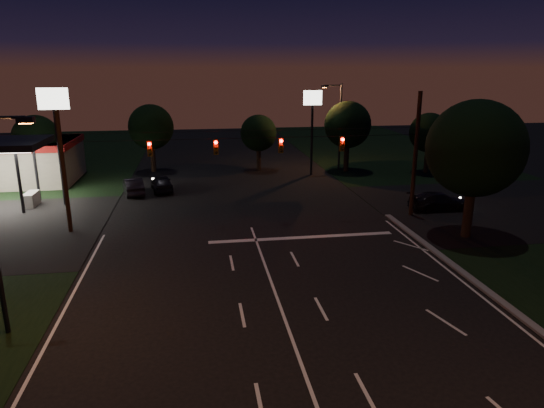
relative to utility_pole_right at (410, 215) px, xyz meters
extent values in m
plane|color=black|center=(-12.00, -15.00, 0.00)|extent=(140.00, 140.00, 0.00)
cube|color=black|center=(8.00, 1.00, 0.00)|extent=(20.00, 16.00, 0.02)
cube|color=silver|center=(-9.00, -3.50, 0.01)|extent=(12.00, 0.50, 0.01)
cylinder|color=black|center=(0.00, 0.00, 0.00)|extent=(0.30, 0.30, 9.00)
cylinder|color=black|center=(-24.00, 0.00, 0.00)|extent=(0.28, 0.28, 8.00)
cylinder|color=black|center=(-12.00, 0.00, 6.00)|extent=(24.00, 0.03, 0.03)
cylinder|color=black|center=(-12.00, 0.00, 6.50)|extent=(24.00, 0.02, 0.02)
cube|color=#3F3307|center=(-18.50, 0.00, 5.45)|extent=(0.32, 0.26, 1.00)
sphere|color=#FF0705|center=(-18.50, -0.16, 5.78)|extent=(0.22, 0.22, 0.22)
sphere|color=black|center=(-18.50, -0.16, 5.45)|extent=(0.20, 0.20, 0.20)
sphere|color=black|center=(-18.50, -0.16, 5.12)|extent=(0.20, 0.20, 0.20)
cube|color=#3F3307|center=(-14.20, 0.00, 5.45)|extent=(0.32, 0.26, 1.00)
sphere|color=#FF0705|center=(-14.20, -0.16, 5.78)|extent=(0.22, 0.22, 0.22)
sphere|color=black|center=(-14.20, -0.16, 5.45)|extent=(0.20, 0.20, 0.20)
sphere|color=black|center=(-14.20, -0.16, 5.12)|extent=(0.20, 0.20, 0.20)
cube|color=#3F3307|center=(-9.80, 0.00, 5.45)|extent=(0.32, 0.26, 1.00)
sphere|color=#FF0705|center=(-9.80, -0.16, 5.78)|extent=(0.22, 0.22, 0.22)
sphere|color=black|center=(-9.80, -0.16, 5.45)|extent=(0.20, 0.20, 0.20)
sphere|color=black|center=(-9.80, -0.16, 5.12)|extent=(0.20, 0.20, 0.20)
cube|color=#3F3307|center=(-5.50, 0.00, 5.45)|extent=(0.32, 0.26, 1.00)
sphere|color=#FF0705|center=(-5.50, -0.16, 5.78)|extent=(0.22, 0.22, 0.22)
sphere|color=black|center=(-5.50, -0.16, 5.45)|extent=(0.20, 0.20, 0.20)
sphere|color=black|center=(-5.50, -0.16, 5.12)|extent=(0.20, 0.20, 0.20)
cube|color=gray|center=(-28.50, 7.00, 0.55)|extent=(0.80, 2.00, 1.10)
cylinder|color=black|center=(-28.50, 5.00, 2.40)|extent=(0.24, 0.24, 4.80)
cylinder|color=black|center=(-28.50, 9.00, 2.40)|extent=(0.24, 0.24, 4.80)
cylinder|color=black|center=(-26.00, 7.00, 3.75)|extent=(0.24, 0.24, 7.50)
cube|color=white|center=(-26.00, 7.00, 8.30)|extent=(2.20, 0.30, 1.60)
cylinder|color=black|center=(-4.00, 15.00, 3.50)|extent=(0.24, 0.24, 7.00)
cube|color=white|center=(-4.00, 15.00, 7.70)|extent=(1.80, 0.30, 1.40)
cube|color=black|center=(-21.70, -13.00, 8.70)|extent=(0.60, 0.35, 0.22)
cube|color=orange|center=(-21.70, -13.00, 8.58)|extent=(0.45, 0.25, 0.04)
cylinder|color=black|center=(-0.50, 17.00, 4.50)|extent=(0.20, 0.20, 9.00)
cylinder|color=black|center=(-1.40, 17.00, 8.80)|extent=(1.80, 0.12, 0.12)
cube|color=black|center=(-2.30, 17.00, 8.70)|extent=(0.60, 0.35, 0.22)
cube|color=orange|center=(-2.30, 17.00, 8.58)|extent=(0.45, 0.25, 0.04)
cylinder|color=black|center=(1.50, -5.00, 2.00)|extent=(0.60, 0.60, 4.00)
sphere|color=black|center=(1.50, -5.00, 5.76)|extent=(6.00, 6.00, 6.00)
sphere|color=black|center=(2.10, -4.55, 5.58)|extent=(4.50, 4.50, 4.50)
sphere|color=black|center=(0.90, -4.70, 5.62)|extent=(4.20, 4.20, 4.20)
cylinder|color=black|center=(-30.00, 15.00, 1.50)|extent=(0.49, 0.49, 3.00)
sphere|color=black|center=(-30.00, 15.00, 4.32)|extent=(4.20, 4.20, 4.20)
sphere|color=black|center=(-29.58, 15.32, 4.19)|extent=(3.15, 3.15, 3.15)
sphere|color=black|center=(-30.42, 15.21, 4.23)|extent=(2.94, 2.94, 2.94)
cylinder|color=black|center=(-20.00, 19.00, 1.62)|extent=(0.52, 0.52, 3.25)
sphere|color=black|center=(-20.00, 19.00, 4.68)|extent=(4.60, 4.60, 4.60)
sphere|color=black|center=(-19.54, 19.34, 4.54)|extent=(3.45, 3.45, 3.45)
sphere|color=black|center=(-20.46, 19.23, 4.58)|extent=(3.22, 3.22, 3.22)
cylinder|color=black|center=(-9.00, 18.00, 1.38)|extent=(0.47, 0.47, 2.75)
sphere|color=black|center=(-9.00, 18.00, 3.96)|extent=(3.80, 3.80, 3.80)
sphere|color=black|center=(-8.62, 18.28, 3.85)|extent=(2.85, 2.85, 2.85)
sphere|color=black|center=(-9.38, 18.19, 3.87)|extent=(2.66, 2.66, 2.66)
cylinder|color=black|center=(0.00, 16.00, 1.70)|extent=(0.53, 0.53, 3.40)
sphere|color=black|center=(0.00, 16.00, 4.90)|extent=(4.80, 4.80, 4.80)
sphere|color=black|center=(0.48, 16.36, 4.75)|extent=(3.60, 3.60, 3.60)
sphere|color=black|center=(-0.48, 16.24, 4.79)|extent=(3.36, 3.36, 3.36)
cylinder|color=black|center=(8.00, 14.00, 1.45)|extent=(0.48, 0.48, 2.90)
sphere|color=black|center=(8.00, 14.00, 4.18)|extent=(4.00, 4.00, 4.00)
sphere|color=black|center=(8.40, 14.30, 4.06)|extent=(3.00, 3.00, 3.00)
sphere|color=black|center=(7.60, 14.20, 4.09)|extent=(2.80, 2.80, 2.80)
imported|color=black|center=(-18.63, 10.40, 0.70)|extent=(2.34, 4.36, 1.41)
imported|color=black|center=(-21.00, 9.66, 0.70)|extent=(2.37, 4.50, 1.41)
imported|color=black|center=(2.76, 1.00, 0.69)|extent=(4.77, 1.97, 1.38)
camera|label=1|loc=(-15.50, -32.29, 10.57)|focal=32.00mm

